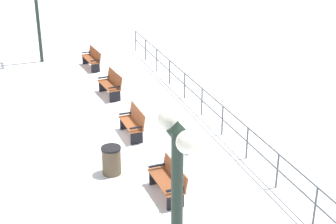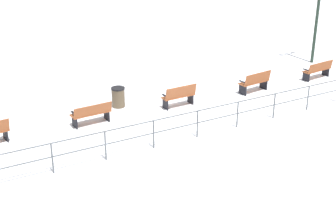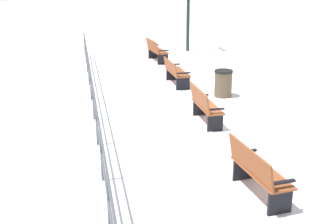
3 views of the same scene
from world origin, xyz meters
The scene contains 7 objects.
ground_plane centered at (0.00, 0.00, 0.00)m, with size 80.00×80.00×0.00m, color white.
bench_second centered at (-0.22, -3.72, 0.48)m, with size 0.70×1.50×0.94m.
bench_third centered at (-0.08, 0.00, 0.48)m, with size 0.54×1.41×0.93m.
bench_fourth centered at (0.00, 3.70, 0.44)m, with size 0.62×1.51×0.84m.
bench_fifth centered at (0.02, 7.40, 0.46)m, with size 0.73×1.51×0.90m.
waterfront_railing centered at (-2.82, 0.00, 0.68)m, with size 0.05×18.95×1.02m.
trash_bin centered at (1.14, 2.13, 0.41)m, with size 0.55×0.55×0.81m.
Camera 3 is at (-3.11, -10.00, 3.90)m, focal length 46.47 mm.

